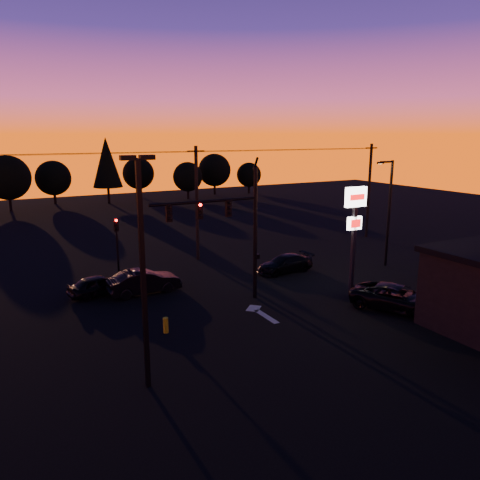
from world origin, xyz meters
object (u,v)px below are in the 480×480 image
at_px(car_mid, 144,282).
at_px(traffic_signal_mast, 232,221).
at_px(car_right, 285,264).
at_px(streetlight, 388,209).
at_px(secondary_signal, 117,240).
at_px(bollard, 166,325).
at_px(pylon_sign, 355,218).
at_px(suv_parked, 397,298).
at_px(car_left, 99,285).
at_px(parking_lot_light, 142,259).

bearing_deg(car_mid, traffic_signal_mast, -136.35).
bearing_deg(car_right, streetlight, 70.99).
distance_m(traffic_signal_mast, secondary_signal, 9.19).
bearing_deg(bollard, pylon_sign, -0.42).
height_order(car_mid, suv_parked, car_mid).
xyz_separation_m(bollard, suv_parked, (12.72, -3.32, 0.33)).
bearing_deg(secondary_signal, traffic_signal_mast, -56.81).
bearing_deg(pylon_sign, bollard, 179.58).
distance_m(bollard, suv_parked, 13.15).
xyz_separation_m(secondary_signal, car_mid, (0.71, -3.45, -2.10)).
height_order(traffic_signal_mast, car_left, traffic_signal_mast).
height_order(traffic_signal_mast, suv_parked, traffic_signal_mast).
bearing_deg(parking_lot_light, bollard, 62.66).
bearing_deg(car_mid, suv_parked, -131.79).
relative_size(secondary_signal, parking_lot_light, 0.48).
height_order(car_left, car_right, car_left).
bearing_deg(parking_lot_light, car_mid, 73.78).
xyz_separation_m(parking_lot_light, streetlight, (21.41, 8.50, -0.85)).
height_order(car_right, suv_parked, suv_parked).
relative_size(parking_lot_light, car_right, 2.10).
height_order(pylon_sign, suv_parked, pylon_sign).
height_order(car_left, suv_parked, suv_parked).
relative_size(traffic_signal_mast, parking_lot_light, 0.94).
bearing_deg(car_mid, bollard, 170.22).
distance_m(parking_lot_light, car_right, 18.00).
bearing_deg(parking_lot_light, car_left, 86.89).
bearing_deg(car_left, traffic_signal_mast, -135.98).
xyz_separation_m(secondary_signal, pylon_sign, (12.00, -9.99, 2.05)).
distance_m(traffic_signal_mast, car_mid, 7.17).
height_order(traffic_signal_mast, streetlight, traffic_signal_mast).
height_order(pylon_sign, car_left, pylon_sign).
distance_m(traffic_signal_mast, streetlight, 14.10).
relative_size(car_right, suv_parked, 0.83).
bearing_deg(bollard, car_mid, 82.59).
xyz_separation_m(secondary_signal, streetlight, (18.91, -5.99, 1.56)).
height_order(secondary_signal, suv_parked, secondary_signal).
bearing_deg(car_right, car_mid, -94.82).
xyz_separation_m(bollard, car_mid, (0.84, 6.45, 0.36)).
height_order(traffic_signal_mast, car_right, traffic_signal_mast).
bearing_deg(secondary_signal, car_right, -18.63).
xyz_separation_m(pylon_sign, streetlight, (6.91, 4.00, -0.49)).
height_order(parking_lot_light, car_mid, parking_lot_light).
relative_size(bollard, car_right, 0.18).
bearing_deg(bollard, suv_parked, -14.62).
bearing_deg(traffic_signal_mast, bollard, -154.43).
bearing_deg(traffic_signal_mast, car_mid, 136.01).
bearing_deg(secondary_signal, car_mid, -78.35).
relative_size(car_left, suv_parked, 0.73).
relative_size(parking_lot_light, car_mid, 1.98).
relative_size(parking_lot_light, bollard, 11.37).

